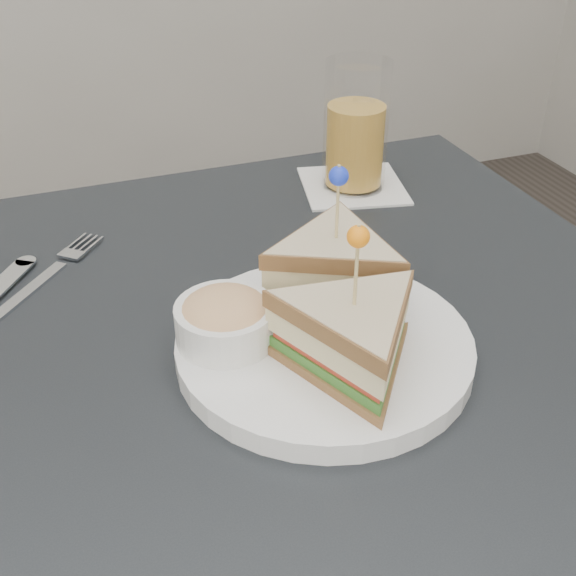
# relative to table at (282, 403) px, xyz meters

# --- Properties ---
(table) EXTENTS (0.80, 0.80, 0.75)m
(table) POSITION_rel_table_xyz_m (0.00, 0.00, 0.00)
(table) COLOR black
(table) RESTS_ON ground
(plate_meal) EXTENTS (0.35, 0.35, 0.16)m
(plate_meal) POSITION_rel_table_xyz_m (0.03, -0.03, 0.12)
(plate_meal) COLOR white
(plate_meal) RESTS_ON table
(cutlery_fork) EXTENTS (0.13, 0.15, 0.01)m
(cutlery_fork) POSITION_rel_table_xyz_m (-0.19, 0.19, 0.08)
(cutlery_fork) COLOR silver
(cutlery_fork) RESTS_ON table
(drink_set) EXTENTS (0.15, 0.15, 0.16)m
(drink_set) POSITION_rel_table_xyz_m (0.20, 0.28, 0.15)
(drink_set) COLOR white
(drink_set) RESTS_ON table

